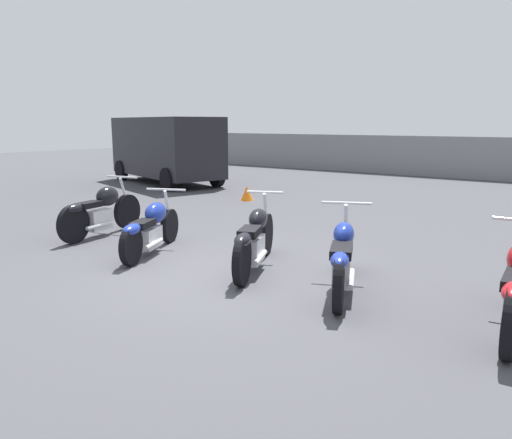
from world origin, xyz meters
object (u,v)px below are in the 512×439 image
at_px(motorcycle_slot_2, 255,240).
at_px(parked_van, 165,147).
at_px(traffic_cone_near, 247,193).
at_px(motorcycle_slot_0, 101,211).
at_px(motorcycle_slot_3, 342,258).
at_px(motorcycle_slot_1, 151,228).

distance_m(motorcycle_slot_2, parked_van, 10.59).
bearing_deg(parked_van, motorcycle_slot_2, -110.04).
distance_m(motorcycle_slot_2, traffic_cone_near, 6.30).
relative_size(parked_van, traffic_cone_near, 13.26).
bearing_deg(traffic_cone_near, parked_van, 162.79).
bearing_deg(traffic_cone_near, motorcycle_slot_0, -84.92).
xyz_separation_m(motorcycle_slot_2, motorcycle_slot_3, (1.40, -0.11, 0.00)).
relative_size(motorcycle_slot_1, traffic_cone_near, 4.85).
relative_size(motorcycle_slot_0, traffic_cone_near, 5.19).
bearing_deg(traffic_cone_near, motorcycle_slot_2, -51.35).
height_order(motorcycle_slot_2, parked_van, parked_van).
bearing_deg(motorcycle_slot_3, traffic_cone_near, 112.49).
distance_m(motorcycle_slot_3, parked_van, 11.80).
height_order(motorcycle_slot_1, motorcycle_slot_3, motorcycle_slot_3).
bearing_deg(motorcycle_slot_0, parked_van, 117.46).
bearing_deg(parked_van, motorcycle_slot_3, -106.40).
distance_m(motorcycle_slot_1, traffic_cone_near, 5.60).
distance_m(motorcycle_slot_1, parked_van, 9.39).
relative_size(motorcycle_slot_0, motorcycle_slot_2, 1.00).
relative_size(motorcycle_slot_1, motorcycle_slot_2, 0.93).
bearing_deg(motorcycle_slot_1, motorcycle_slot_3, -21.65).
bearing_deg(motorcycle_slot_3, motorcycle_slot_0, 153.92).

